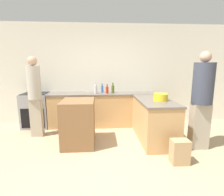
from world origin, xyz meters
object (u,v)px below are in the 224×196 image
range_oven (37,110)px  olive_oil_bottle (113,89)px  water_bottle_blue (102,89)px  person_at_peninsula (202,98)px  vinegar_bottle_clear (96,89)px  paper_bag (180,152)px  island_table (79,122)px  mixing_bowl (161,97)px  person_by_range (35,93)px  hot_sauce_bottle (107,90)px

range_oven → olive_oil_bottle: olive_oil_bottle is taller
water_bottle_blue → person_at_peninsula: person_at_peninsula is taller
vinegar_bottle_clear → paper_bag: 2.49m
range_oven → island_table: island_table is taller
range_oven → mixing_bowl: (2.91, -1.11, 0.51)m
olive_oil_bottle → mixing_bowl: bearing=-49.7°
paper_bag → olive_oil_bottle: bearing=116.2°
person_by_range → person_at_peninsula: bearing=-13.8°
vinegar_bottle_clear → paper_bag: size_ratio=0.73×
olive_oil_bottle → person_by_range: (-1.77, -0.60, 0.00)m
water_bottle_blue → person_by_range: size_ratio=0.13×
olive_oil_bottle → person_at_peninsula: bearing=-42.4°
island_table → person_at_peninsula: bearing=-8.0°
water_bottle_blue → hot_sauce_bottle: bearing=-53.9°
island_table → water_bottle_blue: 1.43m
water_bottle_blue → olive_oil_bottle: bearing=-26.6°
range_oven → water_bottle_blue: size_ratio=3.74×
vinegar_bottle_clear → person_at_peninsula: person_at_peninsula is taller
mixing_bowl → water_bottle_blue: 1.69m
mixing_bowl → paper_bag: size_ratio=0.71×
person_at_peninsula → paper_bag: (-0.61, -0.52, -0.80)m
island_table → olive_oil_bottle: 1.45m
water_bottle_blue → hot_sauce_bottle: 0.21m
range_oven → vinegar_bottle_clear: 1.66m
person_at_peninsula → water_bottle_blue: bearing=139.6°
hot_sauce_bottle → person_at_peninsula: bearing=-39.1°
hot_sauce_bottle → person_at_peninsula: size_ratio=0.13×
mixing_bowl → person_by_range: person_by_range is taller
person_by_range → person_at_peninsula: person_at_peninsula is taller
island_table → mixing_bowl: bearing=1.1°
olive_oil_bottle → person_by_range: 1.87m
island_table → paper_bag: bearing=-26.1°
hot_sauce_bottle → island_table: bearing=-120.3°
person_by_range → island_table: bearing=-26.4°
mixing_bowl → vinegar_bottle_clear: size_ratio=0.97×
island_table → person_by_range: person_by_range is taller
olive_oil_bottle → paper_bag: 2.31m
water_bottle_blue → paper_bag: (1.23, -2.09, -0.77)m
mixing_bowl → olive_oil_bottle: size_ratio=1.06×
mixing_bowl → island_table: bearing=-178.9°
hot_sauce_bottle → person_at_peninsula: 2.21m
range_oven → person_at_peninsula: 3.90m
range_oven → vinegar_bottle_clear: bearing=-3.6°
water_bottle_blue → person_at_peninsula: size_ratio=0.13×
mixing_bowl → vinegar_bottle_clear: 1.69m
paper_bag → island_table: bearing=153.9°
mixing_bowl → vinegar_bottle_clear: (-1.35, 1.02, 0.05)m
range_oven → water_bottle_blue: 1.81m
island_table → water_bottle_blue: size_ratio=3.83×
water_bottle_blue → person_at_peninsula: bearing=-40.4°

